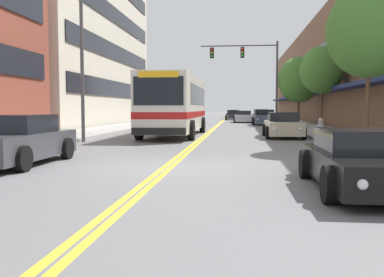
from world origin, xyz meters
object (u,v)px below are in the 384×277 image
Objects in this scene: street_tree_right_mid at (322,70)px; street_tree_right_far at (299,80)px; city_bus at (176,103)px; car_dark_grey_parked_left_mid at (14,141)px; car_red_parked_right_mid at (261,116)px; car_slate_blue_parked_right_end at (264,118)px; car_silver_moving_lead at (243,117)px; street_lamp_left_near at (87,31)px; car_beige_moving_second at (233,114)px; car_champagne_parked_right_far at (283,126)px; fire_hydrant at (321,127)px; car_white_parked_left_near at (162,119)px; car_navy_parked_left_far at (176,118)px; street_tree_right_near at (369,31)px; car_black_parked_right_foreground at (364,162)px; car_charcoal_moving_third at (233,115)px; traffic_signal_mast at (252,66)px.

street_tree_right_far is at bearing 92.66° from street_tree_right_mid.
city_bus reaches higher than car_dark_grey_parked_left_mid.
car_red_parked_right_mid is 1.08× the size of car_slate_blue_parked_right_end.
street_lamp_left_near reaches higher than car_silver_moving_lead.
car_champagne_parked_right_far is at bearing -85.94° from car_beige_moving_second.
fire_hydrant is (1.55, -27.33, -0.04)m from car_red_parked_right_mid.
city_bus is 10.62m from car_white_parked_left_near.
car_silver_moving_lead is at bearing 119.58° from street_tree_right_far.
car_beige_moving_second is 40.65m from street_tree_right_mid.
city_bus is at bearing 78.18° from car_dark_grey_parked_left_mid.
car_navy_parked_left_far is at bearing 159.68° from street_tree_right_far.
car_red_parked_right_mid is at bearing 94.14° from street_tree_right_near.
car_champagne_parked_right_far reaches higher than car_black_parked_right_foreground.
street_tree_right_near is 6.51× the size of fire_hydrant.
traffic_signal_mast is (1.80, -18.82, 4.66)m from car_charcoal_moving_third.
car_navy_parked_left_far is 4.85× the size of fire_hydrant.
car_red_parked_right_mid is at bearing -68.13° from car_charcoal_moving_third.
street_lamp_left_near reaches higher than car_navy_parked_left_far.
car_red_parked_right_mid is 21.44m from car_beige_moving_second.
car_black_parked_right_foreground is at bearing -98.44° from street_tree_right_mid.
car_slate_blue_parked_right_end is 0.48× the size of street_lamp_left_near.
car_dark_grey_parked_left_mid is 0.75× the size of street_tree_right_near.
car_beige_moving_second is 0.58× the size of traffic_signal_mast.
car_black_parked_right_foreground is 0.96× the size of car_red_parked_right_mid.
fire_hydrant is at bearing -43.54° from car_champagne_parked_right_far.
car_slate_blue_parked_right_end is at bearing 95.16° from fire_hydrant.
street_tree_right_mid is at bearing -72.85° from car_silver_moving_lead.
car_red_parked_right_mid is at bearing 89.16° from car_slate_blue_parked_right_end.
car_red_parked_right_mid is 0.77× the size of street_tree_right_far.
car_white_parked_left_near is 5.01× the size of fire_hydrant.
car_champagne_parked_right_far is at bearing -90.01° from car_slate_blue_parked_right_end.
car_slate_blue_parked_right_end is at bearing 33.99° from car_white_parked_left_near.
car_red_parked_right_mid is at bearing 99.50° from street_tree_right_mid.
car_navy_parked_left_far is 0.92× the size of car_silver_moving_lead.
car_red_parked_right_mid is 0.75× the size of street_tree_right_near.
car_charcoal_moving_third is 0.81× the size of street_tree_right_mid.
car_red_parked_right_mid is at bearing 76.17° from city_bus.
car_slate_blue_parked_right_end is 0.86× the size of car_silver_moving_lead.
car_navy_parked_left_far is 0.98× the size of car_champagne_parked_right_far.
car_beige_moving_second is at bearing 99.29° from car_red_parked_right_mid.
car_navy_parked_left_far is 9.87m from traffic_signal_mast.
car_silver_moving_lead is 0.83× the size of street_tree_right_far.
traffic_signal_mast reaches higher than car_beige_moving_second.
car_dark_grey_parked_left_mid is at bearing -105.44° from traffic_signal_mast.
car_black_parked_right_foreground is at bearing -86.87° from car_beige_moving_second.
car_silver_moving_lead is at bearing 79.67° from city_bus.
traffic_signal_mast is (7.42, 26.86, 4.62)m from car_dark_grey_parked_left_mid.
car_navy_parked_left_far is at bearing -148.98° from car_silver_moving_lead.
car_dark_grey_parked_left_mid is 1.04× the size of car_black_parked_right_foreground.
car_red_parked_right_mid reaches higher than car_navy_parked_left_far.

